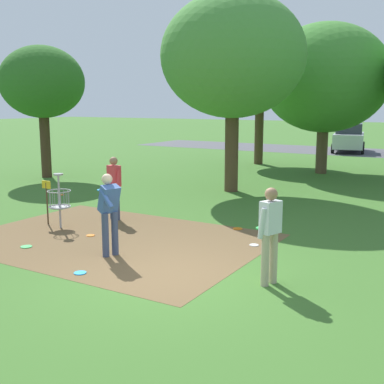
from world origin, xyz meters
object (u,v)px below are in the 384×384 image
at_px(frisbee_far_left, 238,229).
at_px(player_waiting_left, 114,184).
at_px(tree_near_right, 325,78).
at_px(tree_mid_right, 233,56).
at_px(frisbee_scattered_a, 62,195).
at_px(tree_near_left, 260,74).
at_px(frisbee_far_right, 254,245).
at_px(disc_golf_basket, 58,198).
at_px(player_throwing, 109,209).
at_px(player_foreground_watching, 270,230).
at_px(frisbee_scattered_b, 91,236).
at_px(tree_far_left, 42,83).
at_px(parked_car_leftmost, 349,138).
at_px(frisbee_near_basket, 80,273).
at_px(frisbee_by_tee, 26,247).

bearing_deg(frisbee_far_left, player_waiting_left, -167.17).
distance_m(tree_near_right, tree_mid_right, 6.41).
bearing_deg(tree_mid_right, frisbee_scattered_a, -141.63).
bearing_deg(tree_near_left, frisbee_far_right, -67.21).
height_order(disc_golf_basket, player_throwing, player_throwing).
height_order(frisbee_far_left, tree_near_left, tree_near_left).
bearing_deg(player_foreground_watching, tree_near_left, 113.72).
height_order(frisbee_far_right, frisbee_scattered_b, same).
distance_m(frisbee_far_left, frisbee_far_right, 1.47).
bearing_deg(frisbee_scattered_a, tree_far_left, 142.98).
xyz_separation_m(frisbee_scattered_b, tree_near_right, (1.63, 13.42, 4.18)).
bearing_deg(disc_golf_basket, parked_car_leftmost, 86.33).
bearing_deg(tree_near_left, tree_mid_right, -73.58).
bearing_deg(tree_near_left, tree_near_right, -24.99).
distance_m(frisbee_scattered_b, parked_car_leftmost, 24.21).
xyz_separation_m(frisbee_scattered_b, tree_near_left, (-2.19, 15.20, 4.57)).
bearing_deg(tree_far_left, disc_golf_basket, -41.21).
height_order(frisbee_far_left, parked_car_leftmost, parked_car_leftmost).
distance_m(player_foreground_watching, frisbee_scattered_b, 5.00).
height_order(frisbee_near_basket, frisbee_by_tee, same).
relative_size(player_waiting_left, frisbee_far_right, 8.28).
relative_size(player_throwing, tree_mid_right, 0.25).
bearing_deg(player_foreground_watching, tree_far_left, 151.54).
xyz_separation_m(player_waiting_left, tree_far_left, (-7.52, 4.60, 2.99)).
relative_size(player_throwing, tree_far_left, 0.31).
height_order(frisbee_by_tee, tree_mid_right, tree_mid_right).
height_order(player_foreground_watching, tree_near_left, tree_near_left).
bearing_deg(frisbee_far_left, frisbee_scattered_b, -139.00).
xyz_separation_m(frisbee_scattered_a, tree_near_left, (2.32, 11.70, 4.57)).
bearing_deg(player_foreground_watching, frisbee_far_left, 123.54).
xyz_separation_m(tree_mid_right, parked_car_leftmost, (0.12, 16.99, -3.78)).
distance_m(player_foreground_watching, tree_near_right, 14.94).
xyz_separation_m(frisbee_far_right, tree_near_left, (-5.86, 13.95, 4.57)).
bearing_deg(player_waiting_left, tree_near_right, 79.39).
relative_size(frisbee_far_left, tree_mid_right, 0.03).
xyz_separation_m(player_throwing, frisbee_far_left, (1.33, 3.32, -0.98)).
height_order(player_waiting_left, frisbee_far_left, player_waiting_left).
height_order(disc_golf_basket, frisbee_scattered_a, disc_golf_basket).
relative_size(player_foreground_watching, parked_car_leftmost, 0.38).
relative_size(frisbee_scattered_b, tree_near_right, 0.03).
distance_m(frisbee_far_left, tree_near_left, 14.47).
relative_size(frisbee_scattered_b, tree_near_left, 0.03).
distance_m(player_foreground_watching, frisbee_far_right, 2.54).
distance_m(frisbee_far_right, tree_far_left, 13.38).
distance_m(disc_golf_basket, player_waiting_left, 1.57).
relative_size(disc_golf_basket, frisbee_scattered_a, 6.79).
height_order(frisbee_far_left, tree_mid_right, tree_mid_right).
xyz_separation_m(disc_golf_basket, player_throwing, (2.65, -1.16, 0.23)).
distance_m(frisbee_far_right, tree_mid_right, 8.35).
height_order(frisbee_scattered_a, tree_near_left, tree_near_left).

